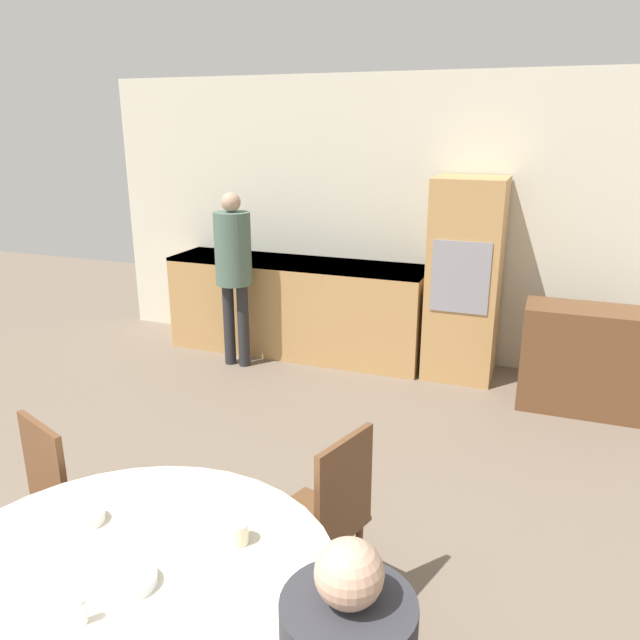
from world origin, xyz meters
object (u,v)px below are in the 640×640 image
object	(u,v)px
person_standing	(233,261)
bowl_near	(87,517)
oven_unit	(465,280)
chair_far_left	(30,512)
bowl_centre	(131,581)
dining_table	(127,630)
chair_far_right	(327,514)
sideboard	(590,360)
cup	(237,533)

from	to	relation	value
person_standing	bowl_near	distance (m)	3.49
bowl_near	oven_unit	bearing A→B (deg)	77.67
chair_far_left	bowl_centre	xyz separation A→B (m)	(0.91, -0.45, 0.26)
person_standing	dining_table	bearing A→B (deg)	-67.28
person_standing	bowl_centre	size ratio (longest dim) A/B	9.48
chair_far_right	bowl_centre	bearing A→B (deg)	-3.39
chair_far_left	sideboard	bearing A→B (deg)	74.59
person_standing	bowl_centre	bearing A→B (deg)	-66.74
sideboard	cup	xyz separation A→B (m)	(-1.30, -3.31, 0.37)
bowl_centre	chair_far_left	bearing A→B (deg)	153.62
bowl_near	person_standing	bearing A→B (deg)	109.24
oven_unit	chair_far_left	distance (m)	3.84
cup	dining_table	bearing A→B (deg)	-129.07
chair_far_right	cup	size ratio (longest dim) A/B	11.01
bowl_centre	bowl_near	bearing A→B (deg)	148.56
bowl_near	bowl_centre	distance (m)	0.42
dining_table	oven_unit	bearing A→B (deg)	82.80
oven_unit	dining_table	size ratio (longest dim) A/B	1.21
chair_far_right	bowl_centre	world-z (taller)	chair_far_right
oven_unit	bowl_near	xyz separation A→B (m)	(-0.83, -3.80, -0.11)
chair_far_right	bowl_centre	xyz separation A→B (m)	(-0.34, -0.91, 0.26)
oven_unit	bowl_centre	size ratio (longest dim) A/B	10.36
oven_unit	bowl_centre	world-z (taller)	oven_unit
chair_far_left	person_standing	world-z (taller)	person_standing
oven_unit	bowl_centre	xyz separation A→B (m)	(-0.47, -4.02, -0.11)
person_standing	cup	distance (m)	3.64
oven_unit	person_standing	xyz separation A→B (m)	(-1.98, -0.51, 0.12)
chair_far_right	person_standing	world-z (taller)	person_standing
sideboard	bowl_centre	size ratio (longest dim) A/B	6.04
chair_far_left	dining_table	bearing A→B (deg)	-5.45
chair_far_right	person_standing	size ratio (longest dim) A/B	0.57
chair_far_right	chair_far_left	bearing A→B (deg)	-52.78
chair_far_left	chair_far_right	distance (m)	1.33
sideboard	dining_table	bearing A→B (deg)	-113.19
oven_unit	sideboard	world-z (taller)	oven_unit
oven_unit	bowl_near	bearing A→B (deg)	-102.33
sideboard	bowl_near	size ratio (longest dim) A/B	7.94
oven_unit	dining_table	bearing A→B (deg)	-97.20
dining_table	bowl_centre	distance (m)	0.22
cup	person_standing	bearing A→B (deg)	118.39
cup	bowl_near	xyz separation A→B (m)	(-0.58, -0.09, -0.02)
chair_far_left	cup	size ratio (longest dim) A/B	11.01
chair_far_right	sideboard	bearing A→B (deg)	174.02
sideboard	person_standing	distance (m)	3.08
dining_table	bowl_centre	bearing A→B (deg)	2.14
sideboard	chair_far_right	xyz separation A→B (m)	(-1.17, -2.72, 0.09)
cup	oven_unit	bearing A→B (deg)	86.12
bowl_centre	chair_far_right	bearing A→B (deg)	69.28
dining_table	cup	bearing A→B (deg)	50.93
chair_far_right	bowl_near	world-z (taller)	chair_far_right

